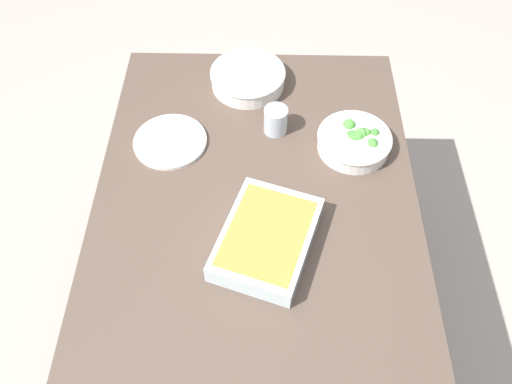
{
  "coord_description": "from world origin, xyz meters",
  "views": [
    {
      "loc": [
        0.87,
        0.02,
        1.91
      ],
      "look_at": [
        0.0,
        0.0,
        0.74
      ],
      "focal_mm": 36.6,
      "sensor_mm": 36.0,
      "label": 1
    }
  ],
  "objects": [
    {
      "name": "baking_dish",
      "position": [
        0.17,
        0.03,
        0.77
      ],
      "size": [
        0.35,
        0.3,
        0.06
      ],
      "color": "silver",
      "rests_on": "dining_table"
    },
    {
      "name": "stew_bowl",
      "position": [
        -0.44,
        -0.04,
        0.77
      ],
      "size": [
        0.25,
        0.25,
        0.06
      ],
      "color": "silver",
      "rests_on": "dining_table"
    },
    {
      "name": "drink_cup",
      "position": [
        -0.24,
        0.05,
        0.78
      ],
      "size": [
        0.07,
        0.07,
        0.08
      ],
      "color": "#B2BCC6",
      "rests_on": "dining_table"
    },
    {
      "name": "dining_table",
      "position": [
        0.0,
        0.0,
        0.65
      ],
      "size": [
        1.2,
        0.9,
        0.74
      ],
      "color": "#4C3D33",
      "rests_on": "ground_plane"
    },
    {
      "name": "spoon_by_stew",
      "position": [
        -0.4,
        -0.03,
        0.74
      ],
      "size": [
        0.18,
        0.03,
        0.01
      ],
      "color": "silver",
      "rests_on": "dining_table"
    },
    {
      "name": "ground_plane",
      "position": [
        0.0,
        0.0,
        0.0
      ],
      "size": [
        6.0,
        6.0,
        0.0
      ],
      "primitive_type": "plane",
      "color": "#9E9389"
    },
    {
      "name": "broccoli_bowl",
      "position": [
        -0.17,
        0.29,
        0.77
      ],
      "size": [
        0.22,
        0.22,
        0.07
      ],
      "color": "silver",
      "rests_on": "dining_table"
    },
    {
      "name": "side_plate",
      "position": [
        -0.18,
        -0.26,
        0.75
      ],
      "size": [
        0.22,
        0.22,
        0.01
      ],
      "primitive_type": "cylinder",
      "color": "silver",
      "rests_on": "dining_table"
    }
  ]
}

